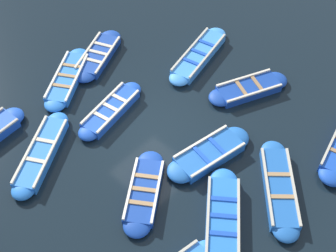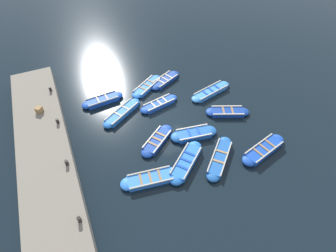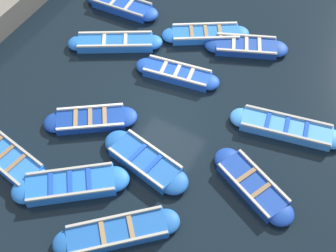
{
  "view_description": "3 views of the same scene",
  "coord_description": "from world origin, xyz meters",
  "px_view_note": "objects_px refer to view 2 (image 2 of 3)",
  "views": [
    {
      "loc": [
        7.1,
        7.64,
        12.93
      ],
      "look_at": [
        -0.29,
        0.51,
        0.51
      ],
      "focal_mm": 50.0,
      "sensor_mm": 36.0,
      "label": 1
    },
    {
      "loc": [
        6.02,
        12.45,
        13.81
      ],
      "look_at": [
        0.84,
        0.94,
        0.41
      ],
      "focal_mm": 28.0,
      "sensor_mm": 36.0,
      "label": 2
    },
    {
      "loc": [
        -5.2,
        8.77,
        13.09
      ],
      "look_at": [
        -0.51,
        0.59,
        0.21
      ],
      "focal_mm": 50.0,
      "sensor_mm": 36.0,
      "label": 3
    }
  ],
  "objects_px": {
    "bollard_south": "(79,219)",
    "boat_stern_in": "(103,100)",
    "boat_mid_row": "(165,80)",
    "boat_drifting": "(194,134)",
    "bollard_north": "(50,89)",
    "bollard_mid_north": "(57,121)",
    "boat_outer_right": "(211,91)",
    "boat_near_quay": "(186,162)",
    "boat_broadside": "(122,113)",
    "boat_end_of_row": "(227,112)",
    "boat_inner_gap": "(159,104)",
    "boat_far_corner": "(219,158)",
    "boat_outer_left": "(147,86)",
    "boat_centre": "(263,150)",
    "boat_tucked": "(150,179)",
    "wooden_crate": "(39,110)",
    "boat_bow_out": "(157,140)",
    "bollard_mid_south": "(67,163)"
  },
  "relations": [
    {
      "from": "boat_drifting",
      "to": "boat_outer_right",
      "type": "bearing_deg",
      "value": -134.4
    },
    {
      "from": "boat_end_of_row",
      "to": "boat_inner_gap",
      "type": "xyz_separation_m",
      "value": [
        4.36,
        -2.95,
        0.01
      ]
    },
    {
      "from": "boat_mid_row",
      "to": "bollard_south",
      "type": "distance_m",
      "value": 13.45
    },
    {
      "from": "boat_outer_right",
      "to": "bollard_mid_north",
      "type": "distance_m",
      "value": 11.87
    },
    {
      "from": "boat_drifting",
      "to": "bollard_mid_north",
      "type": "bearing_deg",
      "value": -25.84
    },
    {
      "from": "boat_far_corner",
      "to": "boat_stern_in",
      "type": "height_order",
      "value": "boat_stern_in"
    },
    {
      "from": "bollard_south",
      "to": "boat_stern_in",
      "type": "bearing_deg",
      "value": -109.87
    },
    {
      "from": "boat_centre",
      "to": "wooden_crate",
      "type": "distance_m",
      "value": 15.64
    },
    {
      "from": "boat_far_corner",
      "to": "boat_bow_out",
      "type": "height_order",
      "value": "boat_far_corner"
    },
    {
      "from": "boat_outer_right",
      "to": "bollard_south",
      "type": "bearing_deg",
      "value": 30.63
    },
    {
      "from": "boat_far_corner",
      "to": "boat_outer_left",
      "type": "distance_m",
      "value": 8.96
    },
    {
      "from": "boat_outer_left",
      "to": "boat_stern_in",
      "type": "xyz_separation_m",
      "value": [
        3.84,
        0.23,
        0.03
      ]
    },
    {
      "from": "boat_near_quay",
      "to": "bollard_north",
      "type": "distance_m",
      "value": 11.86
    },
    {
      "from": "boat_bow_out",
      "to": "boat_outer_left",
      "type": "height_order",
      "value": "boat_outer_left"
    },
    {
      "from": "boat_drifting",
      "to": "boat_outer_left",
      "type": "height_order",
      "value": "boat_drifting"
    },
    {
      "from": "boat_outer_right",
      "to": "boat_stern_in",
      "type": "xyz_separation_m",
      "value": [
        8.36,
        -2.56,
        0.01
      ]
    },
    {
      "from": "boat_bow_out",
      "to": "boat_outer_right",
      "type": "distance_m",
      "value": 6.73
    },
    {
      "from": "boat_broadside",
      "to": "boat_inner_gap",
      "type": "bearing_deg",
      "value": 175.55
    },
    {
      "from": "boat_inner_gap",
      "to": "boat_near_quay",
      "type": "bearing_deg",
      "value": 84.14
    },
    {
      "from": "boat_far_corner",
      "to": "bollard_mid_north",
      "type": "bearing_deg",
      "value": -36.31
    },
    {
      "from": "bollard_south",
      "to": "boat_outer_right",
      "type": "bearing_deg",
      "value": -149.37
    },
    {
      "from": "boat_tucked",
      "to": "boat_broadside",
      "type": "xyz_separation_m",
      "value": [
        -0.17,
        -6.21,
        0.01
      ]
    },
    {
      "from": "bollard_south",
      "to": "wooden_crate",
      "type": "relative_size",
      "value": 0.88
    },
    {
      "from": "boat_near_quay",
      "to": "boat_mid_row",
      "type": "xyz_separation_m",
      "value": [
        -2.23,
        -8.39,
        -0.04
      ]
    },
    {
      "from": "boat_far_corner",
      "to": "bollard_mid_north",
      "type": "height_order",
      "value": "bollard_mid_north"
    },
    {
      "from": "boat_far_corner",
      "to": "boat_stern_in",
      "type": "relative_size",
      "value": 0.99
    },
    {
      "from": "boat_drifting",
      "to": "boat_near_quay",
      "type": "distance_m",
      "value": 2.47
    },
    {
      "from": "boat_broadside",
      "to": "wooden_crate",
      "type": "height_order",
      "value": "wooden_crate"
    },
    {
      "from": "boat_near_quay",
      "to": "bollard_south",
      "type": "height_order",
      "value": "bollard_south"
    },
    {
      "from": "boat_centre",
      "to": "bollard_mid_north",
      "type": "relative_size",
      "value": 11.08
    },
    {
      "from": "boat_bow_out",
      "to": "boat_outer_right",
      "type": "relative_size",
      "value": 0.79
    },
    {
      "from": "wooden_crate",
      "to": "boat_stern_in",
      "type": "bearing_deg",
      "value": -174.7
    },
    {
      "from": "boat_far_corner",
      "to": "boat_bow_out",
      "type": "bearing_deg",
      "value": -44.24
    },
    {
      "from": "boat_outer_left",
      "to": "bollard_mid_south",
      "type": "relative_size",
      "value": 9.74
    },
    {
      "from": "boat_drifting",
      "to": "boat_broadside",
      "type": "height_order",
      "value": "boat_drifting"
    },
    {
      "from": "boat_stern_in",
      "to": "bollard_north",
      "type": "bearing_deg",
      "value": -26.01
    },
    {
      "from": "boat_outer_left",
      "to": "bollard_south",
      "type": "relative_size",
      "value": 9.74
    },
    {
      "from": "bollard_south",
      "to": "boat_outer_left",
      "type": "bearing_deg",
      "value": -126.72
    },
    {
      "from": "boat_centre",
      "to": "bollard_north",
      "type": "relative_size",
      "value": 11.08
    },
    {
      "from": "boat_mid_row",
      "to": "boat_drifting",
      "type": "bearing_deg",
      "value": 84.25
    },
    {
      "from": "boat_broadside",
      "to": "boat_stern_in",
      "type": "xyz_separation_m",
      "value": [
        0.98,
        -1.99,
        0.01
      ]
    },
    {
      "from": "boat_outer_left",
      "to": "bollard_north",
      "type": "distance_m",
      "value": 7.51
    },
    {
      "from": "boat_broadside",
      "to": "bollard_mid_south",
      "type": "relative_size",
      "value": 10.26
    },
    {
      "from": "boat_stern_in",
      "to": "bollard_north",
      "type": "distance_m",
      "value": 3.97
    },
    {
      "from": "boat_tucked",
      "to": "boat_centre",
      "type": "bearing_deg",
      "value": 172.41
    },
    {
      "from": "boat_outer_right",
      "to": "bollard_mid_north",
      "type": "relative_size",
      "value": 11.4
    },
    {
      "from": "bollard_mid_south",
      "to": "wooden_crate",
      "type": "xyz_separation_m",
      "value": [
        1.01,
        -5.39,
        0.02
      ]
    },
    {
      "from": "boat_drifting",
      "to": "boat_outer_right",
      "type": "distance_m",
      "value": 4.96
    },
    {
      "from": "bollard_south",
      "to": "boat_near_quay",
      "type": "bearing_deg",
      "value": -167.12
    },
    {
      "from": "boat_tucked",
      "to": "bollard_mid_north",
      "type": "height_order",
      "value": "bollard_mid_north"
    }
  ]
}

